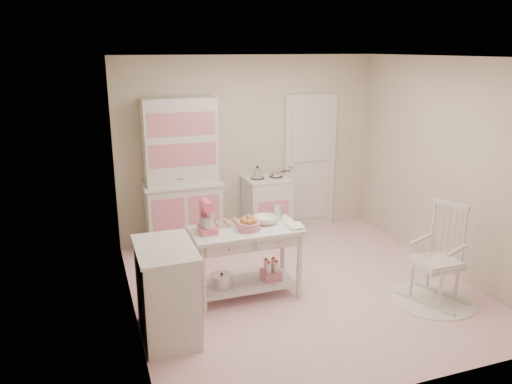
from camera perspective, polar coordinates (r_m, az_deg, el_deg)
room_shell at (r=5.41m, az=5.70°, el=4.96°), size 3.84×3.84×2.62m
door at (r=7.59m, az=6.16°, el=3.36°), size 0.82×0.05×2.04m
hutch at (r=6.78m, az=-8.45°, el=1.90°), size 1.06×0.50×2.08m
stove at (r=7.21m, az=1.22°, el=-1.86°), size 0.62×0.57×0.92m
base_cabinet at (r=4.91m, az=-10.13°, el=-11.14°), size 0.54×0.84×0.92m
lace_rug at (r=5.99m, az=19.49°, el=-11.49°), size 0.92×0.92×0.01m
rocking_chair at (r=5.76m, az=19.99°, el=-6.68°), size 0.72×0.85×1.10m
work_table at (r=5.59m, az=-1.17°, el=-8.04°), size 1.20×0.60×0.80m
stand_mixer at (r=5.29m, az=-5.60°, el=-2.90°), size 0.20×0.28×0.34m
cookie_tray at (r=5.55m, az=-3.24°, el=-3.68°), size 0.34×0.24×0.02m
bread_basket at (r=5.38m, az=-0.82°, el=-3.89°), size 0.25×0.25×0.09m
mixing_bowl at (r=5.57m, az=1.10°, el=-3.21°), size 0.27×0.27×0.08m
metal_pitcher at (r=5.69m, az=2.52°, el=-2.35°), size 0.10×0.10×0.17m
recipe_book at (r=5.48m, az=3.69°, el=-3.95°), size 0.19×0.24×0.02m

